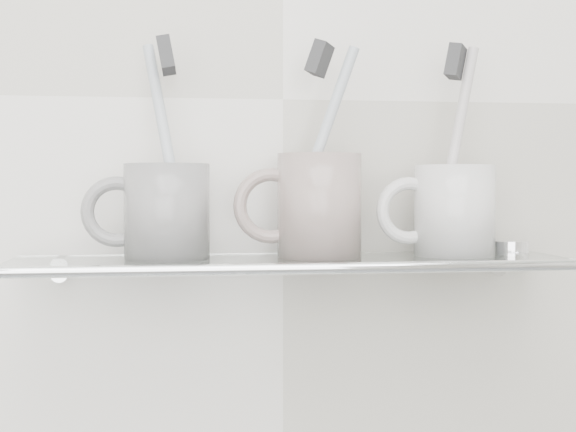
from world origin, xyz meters
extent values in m
plane|color=silver|center=(0.00, 1.10, 1.25)|extent=(2.50, 0.00, 2.50)
cube|color=silver|center=(0.00, 1.04, 1.10)|extent=(0.50, 0.12, 0.01)
cylinder|color=silver|center=(0.00, 0.98, 1.10)|extent=(0.50, 0.01, 0.01)
cylinder|color=silver|center=(-0.21, 1.09, 1.09)|extent=(0.02, 0.03, 0.02)
cylinder|color=silver|center=(0.21, 1.09, 1.09)|extent=(0.02, 0.03, 0.02)
cylinder|color=silver|center=(-0.11, 1.04, 1.14)|extent=(0.08, 0.08, 0.09)
torus|color=silver|center=(-0.16, 1.04, 1.14)|extent=(0.06, 0.01, 0.06)
cylinder|color=silver|center=(-0.11, 1.04, 1.20)|extent=(0.04, 0.05, 0.19)
cube|color=#313234|center=(-0.11, 1.04, 1.28)|extent=(0.02, 0.03, 0.04)
cylinder|color=silver|center=(0.03, 1.04, 1.15)|extent=(0.10, 0.10, 0.09)
torus|color=silver|center=(-0.02, 1.04, 1.15)|extent=(0.07, 0.01, 0.07)
cylinder|color=silver|center=(0.03, 1.04, 1.20)|extent=(0.07, 0.03, 0.18)
cube|color=#313234|center=(0.03, 1.04, 1.28)|extent=(0.03, 0.03, 0.03)
cylinder|color=silver|center=(0.15, 1.04, 1.14)|extent=(0.09, 0.09, 0.08)
torus|color=silver|center=(0.11, 1.04, 1.14)|extent=(0.06, 0.01, 0.06)
cylinder|color=beige|center=(0.15, 1.04, 1.20)|extent=(0.05, 0.02, 0.19)
cube|color=#313234|center=(0.15, 1.04, 1.28)|extent=(0.03, 0.03, 0.03)
cylinder|color=silver|center=(0.21, 1.04, 1.11)|extent=(0.03, 0.03, 0.01)
camera|label=1|loc=(-0.10, 0.32, 1.16)|focal=50.00mm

